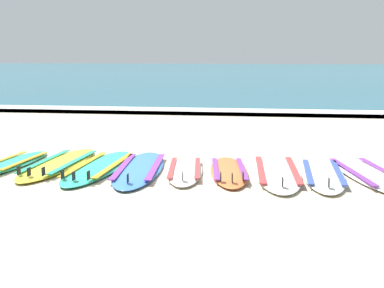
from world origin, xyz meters
The scene contains 12 objects.
ground_plane centered at (0.00, 0.00, 0.00)m, with size 80.00×80.00×0.00m, color #C1B599.
sea centered at (0.00, 36.97, 0.05)m, with size 80.00×60.00×0.10m, color #23667A.
wave_foam_strip centered at (0.00, 7.44, 0.06)m, with size 80.00×0.94×0.11m, color white.
surfboard_0 centered at (-2.08, 0.21, 0.04)m, with size 0.58×1.97×0.18m.
surfboard_1 centered at (-1.39, 0.25, 0.04)m, with size 0.67×2.50×0.18m.
surfboard_2 centered at (-0.74, 0.11, 0.04)m, with size 0.67×2.50×0.18m.
surfboard_3 centered at (-0.15, 0.09, 0.04)m, with size 0.87×2.57×0.18m.
surfboard_4 centered at (0.50, 0.08, 0.04)m, with size 0.73×2.00×0.18m.
surfboard_5 centered at (1.11, 0.10, 0.04)m, with size 0.76×2.06×0.18m.
surfboard_6 centered at (1.76, 0.14, 0.04)m, with size 0.76×2.51×0.18m.
surfboard_7 centered at (2.37, 0.08, 0.04)m, with size 0.58×2.21×0.18m.
surfboard_8 centered at (2.97, 0.21, 0.04)m, with size 1.08×2.52×0.18m.
Camera 1 is at (1.66, -7.26, 1.65)m, focal length 51.35 mm.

